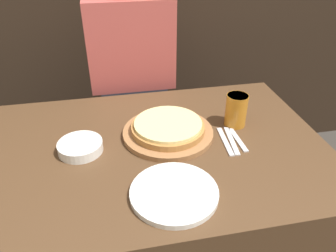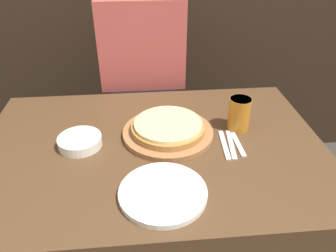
% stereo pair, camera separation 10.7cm
% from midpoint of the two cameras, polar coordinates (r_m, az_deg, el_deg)
% --- Properties ---
extents(dining_table, '(1.25, 0.85, 0.77)m').
position_cam_midpoint_polar(dining_table, '(1.45, -4.27, -16.02)').
color(dining_table, '#4C331E').
rests_on(dining_table, ground_plane).
extents(pizza_on_board, '(0.34, 0.34, 0.06)m').
position_cam_midpoint_polar(pizza_on_board, '(1.23, -2.50, -0.68)').
color(pizza_on_board, '#99663D').
rests_on(pizza_on_board, dining_table).
extents(beer_glass, '(0.08, 0.08, 0.13)m').
position_cam_midpoint_polar(beer_glass, '(1.28, 9.48, 2.88)').
color(beer_glass, '#B7701E').
rests_on(beer_glass, dining_table).
extents(dinner_plate, '(0.26, 0.26, 0.02)m').
position_cam_midpoint_polar(dinner_plate, '(0.98, -2.10, -11.65)').
color(dinner_plate, silver).
rests_on(dinner_plate, dining_table).
extents(side_bowl, '(0.16, 0.16, 0.04)m').
position_cam_midpoint_polar(side_bowl, '(1.20, -17.51, -3.54)').
color(side_bowl, silver).
rests_on(side_bowl, dining_table).
extents(fork, '(0.03, 0.18, 0.00)m').
position_cam_midpoint_polar(fork, '(1.21, 7.44, -2.73)').
color(fork, silver).
rests_on(fork, dining_table).
extents(dinner_knife, '(0.04, 0.18, 0.00)m').
position_cam_midpoint_polar(dinner_knife, '(1.22, 8.56, -2.59)').
color(dinner_knife, silver).
rests_on(dinner_knife, dining_table).
extents(spoon, '(0.02, 0.15, 0.00)m').
position_cam_midpoint_polar(spoon, '(1.22, 9.67, -2.45)').
color(spoon, silver).
rests_on(spoon, dining_table).
extents(diner_person, '(0.41, 0.20, 1.35)m').
position_cam_midpoint_polar(diner_person, '(1.74, -7.71, 4.54)').
color(diner_person, '#33333D').
rests_on(diner_person, ground_plane).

